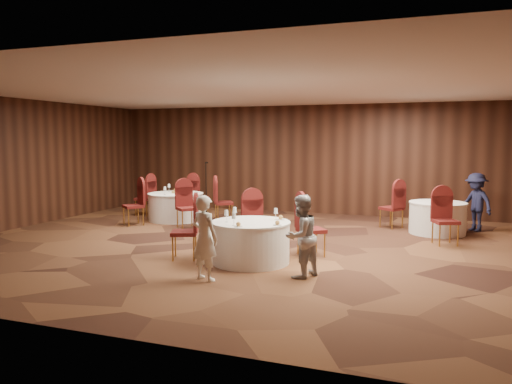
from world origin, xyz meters
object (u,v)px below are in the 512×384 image
(mic_stand, at_px, (206,200))
(woman_a, at_px, (205,238))
(table_main, at_px, (251,242))
(table_left, at_px, (176,206))
(man_c, at_px, (476,202))
(table_right, at_px, (437,218))
(woman_b, at_px, (301,236))

(mic_stand, relative_size, woman_a, 1.16)
(table_main, xyz_separation_m, woman_a, (-0.27, -1.30, 0.29))
(table_main, bearing_deg, table_left, 133.91)
(mic_stand, bearing_deg, man_c, -0.94)
(table_right, bearing_deg, table_main, -127.49)
(table_left, bearing_deg, woman_a, -56.61)
(table_right, height_order, woman_b, woman_b)
(table_main, bearing_deg, man_c, 50.01)
(table_right, xyz_separation_m, man_c, (0.85, 0.67, 0.32))
(mic_stand, xyz_separation_m, woman_a, (2.94, -6.15, 0.22))
(table_main, relative_size, woman_a, 1.05)
(table_left, distance_m, woman_a, 6.00)
(woman_a, distance_m, man_c, 7.37)
(table_left, relative_size, woman_b, 1.13)
(table_main, relative_size, table_right, 1.09)
(table_main, xyz_separation_m, mic_stand, (-3.21, 4.85, 0.07))
(woman_a, bearing_deg, man_c, -105.99)
(table_left, xyz_separation_m, woman_b, (4.65, -4.33, 0.29))
(table_left, height_order, mic_stand, mic_stand)
(man_c, bearing_deg, table_main, -84.48)
(woman_b, bearing_deg, woman_a, -38.12)
(table_main, distance_m, woman_b, 1.28)
(woman_a, relative_size, woman_b, 1.01)
(woman_a, relative_size, man_c, 0.96)
(table_right, distance_m, woman_b, 5.12)
(mic_stand, relative_size, man_c, 1.11)
(table_main, bearing_deg, woman_a, -101.78)
(man_c, bearing_deg, table_left, -126.75)
(table_main, bearing_deg, table_right, 52.51)
(table_right, relative_size, woman_b, 0.98)
(woman_b, relative_size, man_c, 0.95)
(woman_a, height_order, woman_b, woman_a)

